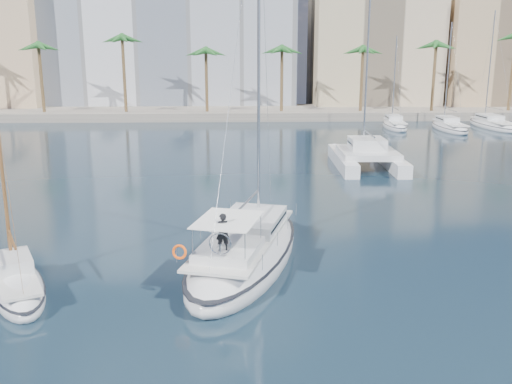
{
  "coord_description": "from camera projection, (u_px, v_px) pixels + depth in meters",
  "views": [
    {
      "loc": [
        -0.57,
        -26.39,
        9.96
      ],
      "look_at": [
        0.37,
        1.5,
        2.96
      ],
      "focal_mm": 40.0,
      "sensor_mm": 36.0,
      "label": 1
    }
  ],
  "objects": [
    {
      "name": "ground",
      "position": [
        249.0,
        258.0,
        28.02
      ],
      "size": [
        160.0,
        160.0,
        0.0
      ],
      "primitive_type": "plane",
      "color": "black",
      "rests_on": "ground"
    },
    {
      "name": "quay",
      "position": [
        240.0,
        112.0,
        87.01
      ],
      "size": [
        120.0,
        14.0,
        1.2
      ],
      "primitive_type": "cube",
      "color": "gray",
      "rests_on": "ground"
    },
    {
      "name": "building_modern",
      "position": [
        167.0,
        24.0,
        94.99
      ],
      "size": [
        42.0,
        16.0,
        28.0
      ],
      "primitive_type": "cube",
      "color": "silver",
      "rests_on": "ground"
    },
    {
      "name": "building_beige",
      "position": [
        372.0,
        49.0,
        94.18
      ],
      "size": [
        20.0,
        14.0,
        20.0
      ],
      "primitive_type": "cube",
      "color": "tan",
      "rests_on": "ground"
    },
    {
      "name": "building_tan_right",
      "position": [
        496.0,
        55.0,
        93.14
      ],
      "size": [
        18.0,
        12.0,
        18.0
      ],
      "primitive_type": "cube",
      "color": "tan",
      "rests_on": "ground"
    },
    {
      "name": "palm_centre",
      "position": [
        240.0,
        47.0,
        80.78
      ],
      "size": [
        3.6,
        3.6,
        12.3
      ],
      "color": "brown",
      "rests_on": "ground"
    },
    {
      "name": "palm_right",
      "position": [
        476.0,
        47.0,
        81.9
      ],
      "size": [
        3.6,
        3.6,
        12.3
      ],
      "color": "brown",
      "rests_on": "ground"
    },
    {
      "name": "main_sloop",
      "position": [
        245.0,
        252.0,
        27.18
      ],
      "size": [
        7.48,
        13.62,
        19.27
      ],
      "rotation": [
        0.0,
        0.0,
        -0.27
      ],
      "color": "silver",
      "rests_on": "ground"
    },
    {
      "name": "small_sloop",
      "position": [
        17.0,
        284.0,
        23.9
      ],
      "size": [
        4.84,
        6.93,
        9.62
      ],
      "rotation": [
        0.0,
        0.0,
        0.46
      ],
      "color": "silver",
      "rests_on": "ground"
    },
    {
      "name": "catamaran",
      "position": [
        367.0,
        154.0,
        49.6
      ],
      "size": [
        5.66,
        10.83,
        15.73
      ],
      "rotation": [
        0.0,
        0.0,
        -0.03
      ],
      "color": "silver",
      "rests_on": "ground"
    },
    {
      "name": "seagull",
      "position": [
        221.0,
        231.0,
        30.85
      ],
      "size": [
        1.24,
        0.53,
        0.23
      ],
      "color": "silver",
      "rests_on": "ground"
    },
    {
      "name": "moored_yacht_a",
      "position": [
        394.0,
        128.0,
        74.25
      ],
      "size": [
        3.37,
        9.52,
        11.9
      ],
      "primitive_type": null,
      "rotation": [
        0.0,
        0.0,
        -0.07
      ],
      "color": "silver",
      "rests_on": "ground"
    },
    {
      "name": "moored_yacht_b",
      "position": [
        449.0,
        130.0,
        72.52
      ],
      "size": [
        3.32,
        10.83,
        13.72
      ],
      "primitive_type": null,
      "rotation": [
        0.0,
        0.0,
        -0.02
      ],
      "color": "silver",
      "rests_on": "ground"
    },
    {
      "name": "moored_yacht_c",
      "position": [
        493.0,
        128.0,
        74.67
      ],
      "size": [
        3.98,
        12.33,
        15.54
      ],
      "primitive_type": null,
      "rotation": [
        0.0,
        0.0,
        0.03
      ],
      "color": "silver",
      "rests_on": "ground"
    }
  ]
}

